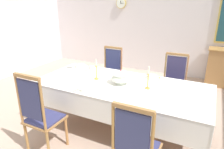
{
  "coord_description": "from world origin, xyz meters",
  "views": [
    {
      "loc": [
        1.17,
        -2.73,
        1.94
      ],
      "look_at": [
        -0.1,
        -0.21,
        0.93
      ],
      "focal_mm": 32.6,
      "sensor_mm": 36.0,
      "label": 1
    }
  ],
  "objects_px": {
    "bowl_near_right": "(152,76)",
    "spoon_primary": "(80,88)",
    "chair_north_a": "(110,72)",
    "candlestick_east": "(148,80)",
    "chair_south_a": "(40,114)",
    "candlestick_west": "(96,71)",
    "spoon_secondary": "(159,78)",
    "bowl_far_left": "(80,66)",
    "bowl_near_left": "(85,89)",
    "chair_north_b": "(173,82)",
    "dining_table": "(120,88)",
    "soup_tureen": "(121,77)",
    "chair_south_b": "(136,146)",
    "mounted_clock": "(121,3)"
  },
  "relations": [
    {
      "from": "bowl_near_right",
      "to": "spoon_primary",
      "type": "distance_m",
      "value": 1.19
    },
    {
      "from": "chair_north_a",
      "to": "candlestick_east",
      "type": "bearing_deg",
      "value": 138.13
    },
    {
      "from": "chair_south_a",
      "to": "candlestick_west",
      "type": "bearing_deg",
      "value": 75.69
    },
    {
      "from": "chair_north_a",
      "to": "spoon_secondary",
      "type": "distance_m",
      "value": 1.27
    },
    {
      "from": "bowl_far_left",
      "to": "spoon_primary",
      "type": "height_order",
      "value": "bowl_far_left"
    },
    {
      "from": "bowl_near_left",
      "to": "spoon_primary",
      "type": "relative_size",
      "value": 0.81
    },
    {
      "from": "chair_north_a",
      "to": "bowl_near_left",
      "type": "distance_m",
      "value": 1.5
    },
    {
      "from": "chair_north_b",
      "to": "candlestick_west",
      "type": "relative_size",
      "value": 3.2
    },
    {
      "from": "chair_south_a",
      "to": "bowl_far_left",
      "type": "height_order",
      "value": "chair_south_a"
    },
    {
      "from": "dining_table",
      "to": "chair_north_a",
      "type": "xyz_separation_m",
      "value": [
        -0.68,
        0.99,
        -0.14
      ]
    },
    {
      "from": "soup_tureen",
      "to": "bowl_near_left",
      "type": "bearing_deg",
      "value": -127.03
    },
    {
      "from": "chair_north_b",
      "to": "bowl_near_right",
      "type": "xyz_separation_m",
      "value": [
        -0.27,
        -0.53,
        0.24
      ]
    },
    {
      "from": "candlestick_west",
      "to": "bowl_near_left",
      "type": "bearing_deg",
      "value": -79.95
    },
    {
      "from": "candlestick_west",
      "to": "candlestick_east",
      "type": "distance_m",
      "value": 0.85
    },
    {
      "from": "candlestick_east",
      "to": "spoon_secondary",
      "type": "distance_m",
      "value": 0.5
    },
    {
      "from": "chair_south_b",
      "to": "candlestick_west",
      "type": "bearing_deg",
      "value": 136.61
    },
    {
      "from": "candlestick_east",
      "to": "spoon_primary",
      "type": "distance_m",
      "value": 0.97
    },
    {
      "from": "bowl_far_left",
      "to": "candlestick_east",
      "type": "bearing_deg",
      "value": -16.23
    },
    {
      "from": "mounted_clock",
      "to": "candlestick_west",
      "type": "bearing_deg",
      "value": -72.76
    },
    {
      "from": "spoon_primary",
      "to": "chair_north_b",
      "type": "bearing_deg",
      "value": 65.54
    },
    {
      "from": "soup_tureen",
      "to": "candlestick_east",
      "type": "relative_size",
      "value": 0.86
    },
    {
      "from": "soup_tureen",
      "to": "mounted_clock",
      "type": "bearing_deg",
      "value": 114.46
    },
    {
      "from": "bowl_far_left",
      "to": "spoon_secondary",
      "type": "bearing_deg",
      "value": 2.18
    },
    {
      "from": "chair_north_a",
      "to": "candlestick_west",
      "type": "bearing_deg",
      "value": 104.39
    },
    {
      "from": "dining_table",
      "to": "bowl_far_left",
      "type": "bearing_deg",
      "value": 157.72
    },
    {
      "from": "chair_south_a",
      "to": "candlestick_west",
      "type": "xyz_separation_m",
      "value": [
        0.25,
        0.99,
        0.32
      ]
    },
    {
      "from": "candlestick_east",
      "to": "bowl_far_left",
      "type": "bearing_deg",
      "value": 163.77
    },
    {
      "from": "bowl_near_right",
      "to": "mounted_clock",
      "type": "bearing_deg",
      "value": 124.06
    },
    {
      "from": "bowl_near_left",
      "to": "dining_table",
      "type": "bearing_deg",
      "value": 53.34
    },
    {
      "from": "candlestick_east",
      "to": "bowl_near_left",
      "type": "height_order",
      "value": "candlestick_east"
    },
    {
      "from": "soup_tureen",
      "to": "spoon_secondary",
      "type": "relative_size",
      "value": 1.62
    },
    {
      "from": "chair_south_a",
      "to": "chair_south_b",
      "type": "distance_m",
      "value": 1.3
    },
    {
      "from": "chair_south_b",
      "to": "spoon_primary",
      "type": "relative_size",
      "value": 6.09
    },
    {
      "from": "dining_table",
      "to": "mounted_clock",
      "type": "height_order",
      "value": "mounted_clock"
    },
    {
      "from": "spoon_primary",
      "to": "mounted_clock",
      "type": "height_order",
      "value": "mounted_clock"
    },
    {
      "from": "dining_table",
      "to": "chair_north_b",
      "type": "bearing_deg",
      "value": 57.84
    },
    {
      "from": "chair_north_a",
      "to": "soup_tureen",
      "type": "bearing_deg",
      "value": 124.64
    },
    {
      "from": "candlestick_east",
      "to": "bowl_near_right",
      "type": "height_order",
      "value": "candlestick_east"
    },
    {
      "from": "bowl_near_left",
      "to": "spoon_primary",
      "type": "bearing_deg",
      "value": 164.84
    },
    {
      "from": "chair_north_a",
      "to": "bowl_far_left",
      "type": "relative_size",
      "value": 5.33
    },
    {
      "from": "chair_south_a",
      "to": "spoon_primary",
      "type": "height_order",
      "value": "chair_south_a"
    },
    {
      "from": "dining_table",
      "to": "candlestick_west",
      "type": "relative_size",
      "value": 7.82
    },
    {
      "from": "candlestick_west",
      "to": "spoon_secondary",
      "type": "relative_size",
      "value": 1.88
    },
    {
      "from": "chair_south_a",
      "to": "chair_north_a",
      "type": "bearing_deg",
      "value": 90.0
    },
    {
      "from": "candlestick_east",
      "to": "bowl_far_left",
      "type": "relative_size",
      "value": 1.66
    },
    {
      "from": "bowl_near_right",
      "to": "bowl_far_left",
      "type": "bearing_deg",
      "value": -178.71
    },
    {
      "from": "bowl_near_right",
      "to": "mounted_clock",
      "type": "relative_size",
      "value": 0.64
    },
    {
      "from": "chair_south_b",
      "to": "chair_south_a",
      "type": "bearing_deg",
      "value": -179.77
    },
    {
      "from": "dining_table",
      "to": "chair_north_a",
      "type": "distance_m",
      "value": 1.21
    },
    {
      "from": "chair_south_b",
      "to": "chair_north_a",
      "type": "bearing_deg",
      "value": 123.32
    }
  ]
}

